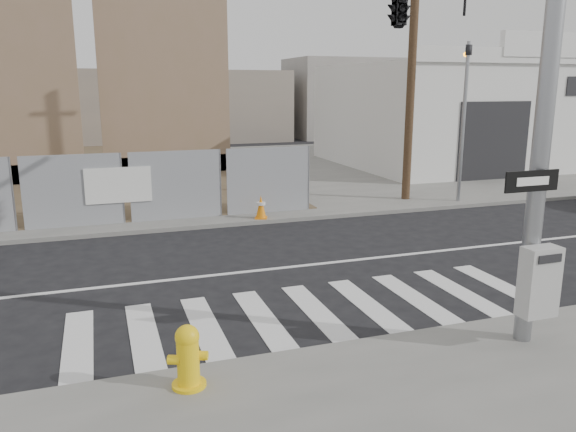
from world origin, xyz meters
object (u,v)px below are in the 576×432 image
object	(u,v)px
fire_hydrant	(188,356)
traffic_cone_d	(261,207)
auto_shop	(462,114)
signal_pole	(438,37)

from	to	relation	value
fire_hydrant	traffic_cone_d	xyz separation A→B (m)	(3.53, 8.83, -0.08)
fire_hydrant	auto_shop	bearing A→B (deg)	68.63
signal_pole	traffic_cone_d	bearing A→B (deg)	103.78
auto_shop	traffic_cone_d	xyz separation A→B (m)	(-13.05, -8.68, -2.08)
signal_pole	traffic_cone_d	world-z (taller)	signal_pole
fire_hydrant	traffic_cone_d	distance (m)	9.51
signal_pole	fire_hydrant	size ratio (longest dim) A/B	8.27
signal_pole	fire_hydrant	world-z (taller)	signal_pole
signal_pole	auto_shop	bearing A→B (deg)	52.54
auto_shop	traffic_cone_d	size ratio (longest dim) A/B	17.48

